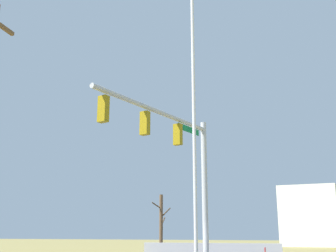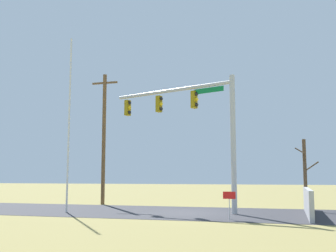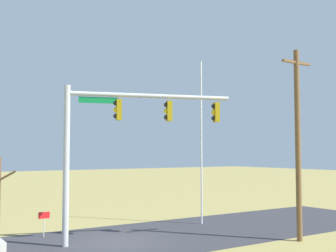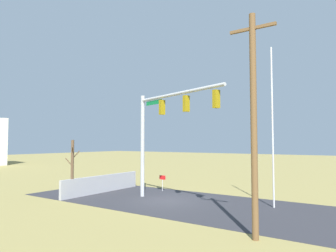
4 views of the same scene
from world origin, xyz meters
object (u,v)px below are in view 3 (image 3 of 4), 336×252
object	(u,v)px
signal_mast	(118,131)
open_sign	(44,218)
utility_pole	(298,141)
flagpole	(201,142)

from	to	relation	value
signal_mast	open_sign	size ratio (longest dim) A/B	6.18
signal_mast	utility_pole	xyz separation A→B (m)	(-7.41, 4.15, -0.44)
flagpole	utility_pole	world-z (taller)	flagpole
flagpole	utility_pole	xyz separation A→B (m)	(-0.90, 6.30, -0.07)
flagpole	signal_mast	bearing A→B (deg)	18.24
open_sign	signal_mast	bearing A→B (deg)	124.33
flagpole	open_sign	bearing A→B (deg)	-8.03
signal_mast	flagpole	distance (m)	6.87
signal_mast	open_sign	distance (m)	5.90
signal_mast	utility_pole	size ratio (longest dim) A/B	0.83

